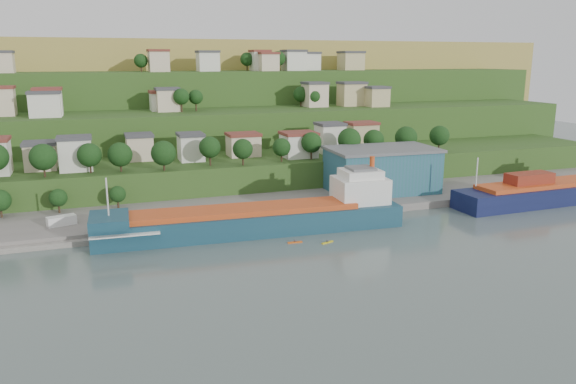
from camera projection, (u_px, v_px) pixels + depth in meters
name	position (u px, v px, depth m)	size (l,w,h in m)	color
ground	(292.00, 243.00, 124.52)	(500.00, 500.00, 0.00)	#4C5C57
quay	(326.00, 205.00, 156.66)	(220.00, 26.00, 4.00)	slate
pebble_beach	(31.00, 239.00, 126.99)	(40.00, 18.00, 2.40)	slate
hillside	(178.00, 141.00, 279.33)	(360.00, 211.05, 96.00)	#284719
cargo_ship_near	(262.00, 220.00, 132.02)	(72.55, 15.03, 18.52)	#133649
cargo_ship_far	(566.00, 191.00, 161.01)	(66.83, 13.18, 18.07)	#0B1034
warehouse	(382.00, 169.00, 163.54)	(31.81, 20.36, 12.80)	#215B63
caravan	(62.00, 222.00, 130.88)	(6.38, 2.66, 2.98)	white
dinghy	(64.00, 231.00, 127.80)	(3.97, 1.49, 0.79)	silver
kayak_orange	(295.00, 242.00, 124.65)	(3.35, 0.83, 0.83)	#D45412
kayak_yellow	(327.00, 242.00, 124.57)	(3.14, 1.53, 0.78)	gold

